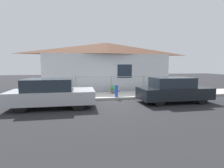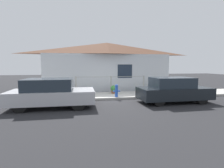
# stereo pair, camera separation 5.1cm
# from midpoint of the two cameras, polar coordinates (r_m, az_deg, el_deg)

# --- Properties ---
(ground_plane) EXTENTS (60.00, 60.00, 0.00)m
(ground_plane) POSITION_cam_midpoint_polar(r_m,az_deg,el_deg) (10.20, 1.91, -5.18)
(ground_plane) COLOR #262628
(sidewalk) EXTENTS (24.00, 2.29, 0.13)m
(sidewalk) POSITION_cam_midpoint_polar(r_m,az_deg,el_deg) (11.29, 0.68, -3.74)
(sidewalk) COLOR #B2AFA8
(sidewalk) RESTS_ON ground_plane
(house) EXTENTS (9.87, 2.23, 3.77)m
(house) POSITION_cam_midpoint_polar(r_m,az_deg,el_deg) (13.82, -1.46, 10.42)
(house) COLOR silver
(house) RESTS_ON ground_plane
(fence) EXTENTS (4.90, 0.10, 1.13)m
(fence) POSITION_cam_midpoint_polar(r_m,az_deg,el_deg) (12.17, -0.21, 0.25)
(fence) COLOR #999993
(fence) RESTS_ON sidewalk
(car_left) EXTENTS (3.91, 1.83, 1.37)m
(car_left) POSITION_cam_midpoint_polar(r_m,az_deg,el_deg) (8.73, -19.01, -2.83)
(car_left) COLOR #B7B7BC
(car_left) RESTS_ON ground_plane
(car_right) EXTENTS (3.84, 1.67, 1.36)m
(car_right) POSITION_cam_midpoint_polar(r_m,az_deg,el_deg) (9.94, 19.53, -1.91)
(car_right) COLOR black
(car_right) RESTS_ON ground_plane
(fire_hydrant) EXTENTS (0.42, 0.19, 0.75)m
(fire_hydrant) POSITION_cam_midpoint_polar(r_m,az_deg,el_deg) (10.38, 1.60, -2.06)
(fire_hydrant) COLOR blue
(fire_hydrant) RESTS_ON sidewalk
(potted_plant_near_hydrant) EXTENTS (0.39, 0.39, 0.54)m
(potted_plant_near_hydrant) POSITION_cam_midpoint_polar(r_m,az_deg,el_deg) (11.57, 0.63, -1.69)
(potted_plant_near_hydrant) COLOR brown
(potted_plant_near_hydrant) RESTS_ON sidewalk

